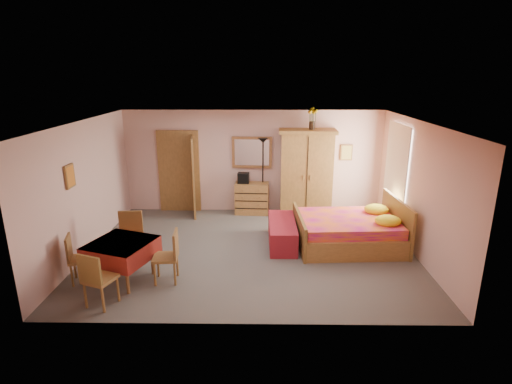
{
  "coord_description": "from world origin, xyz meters",
  "views": [
    {
      "loc": [
        0.2,
        -7.46,
        3.47
      ],
      "look_at": [
        0.1,
        0.3,
        1.15
      ],
      "focal_mm": 28.0,
      "sensor_mm": 36.0,
      "label": 1
    }
  ],
  "objects_px": {
    "chest_of_drawers": "(252,198)",
    "bed": "(348,223)",
    "chair_south": "(100,278)",
    "chair_west": "(82,258)",
    "sunflower_vase": "(312,118)",
    "bench": "(282,233)",
    "stereo": "(243,178)",
    "chair_north": "(129,239)",
    "floor_lamp": "(263,176)",
    "wardrobe": "(306,173)",
    "wall_mirror": "(252,152)",
    "dining_table": "(123,261)",
    "chair_east": "(165,257)"
  },
  "relations": [
    {
      "from": "floor_lamp",
      "to": "bed",
      "type": "distance_m",
      "value": 2.76
    },
    {
      "from": "dining_table",
      "to": "chair_west",
      "type": "height_order",
      "value": "chair_west"
    },
    {
      "from": "sunflower_vase",
      "to": "chair_north",
      "type": "distance_m",
      "value": 5.02
    },
    {
      "from": "chair_south",
      "to": "stereo",
      "type": "bearing_deg",
      "value": 85.29
    },
    {
      "from": "chest_of_drawers",
      "to": "bed",
      "type": "distance_m",
      "value": 2.83
    },
    {
      "from": "wall_mirror",
      "to": "bed",
      "type": "distance_m",
      "value": 3.16
    },
    {
      "from": "chest_of_drawers",
      "to": "chair_west",
      "type": "distance_m",
      "value": 4.53
    },
    {
      "from": "stereo",
      "to": "bench",
      "type": "xyz_separation_m",
      "value": [
        0.89,
        -1.92,
        -0.68
      ]
    },
    {
      "from": "chair_south",
      "to": "wardrobe",
      "type": "bearing_deg",
      "value": 70.03
    },
    {
      "from": "bench",
      "to": "chair_east",
      "type": "distance_m",
      "value": 2.63
    },
    {
      "from": "wardrobe",
      "to": "bed",
      "type": "xyz_separation_m",
      "value": [
        0.68,
        -1.9,
        -0.59
      ]
    },
    {
      "from": "wardrobe",
      "to": "chair_north",
      "type": "relative_size",
      "value": 2.22
    },
    {
      "from": "sunflower_vase",
      "to": "chair_south",
      "type": "xyz_separation_m",
      "value": [
        -3.68,
        -4.22,
        -1.97
      ]
    },
    {
      "from": "wall_mirror",
      "to": "dining_table",
      "type": "height_order",
      "value": "wall_mirror"
    },
    {
      "from": "floor_lamp",
      "to": "chair_west",
      "type": "distance_m",
      "value": 4.82
    },
    {
      "from": "chair_south",
      "to": "chair_west",
      "type": "relative_size",
      "value": 1.06
    },
    {
      "from": "sunflower_vase",
      "to": "chair_east",
      "type": "bearing_deg",
      "value": -129.55
    },
    {
      "from": "wardrobe",
      "to": "sunflower_vase",
      "type": "relative_size",
      "value": 4.14
    },
    {
      "from": "wardrobe",
      "to": "sunflower_vase",
      "type": "distance_m",
      "value": 1.35
    },
    {
      "from": "dining_table",
      "to": "chair_south",
      "type": "distance_m",
      "value": 0.79
    },
    {
      "from": "stereo",
      "to": "floor_lamp",
      "type": "height_order",
      "value": "floor_lamp"
    },
    {
      "from": "bed",
      "to": "chair_south",
      "type": "bearing_deg",
      "value": -154.7
    },
    {
      "from": "chair_south",
      "to": "floor_lamp",
      "type": "bearing_deg",
      "value": 80.73
    },
    {
      "from": "chest_of_drawers",
      "to": "dining_table",
      "type": "bearing_deg",
      "value": -118.57
    },
    {
      "from": "bed",
      "to": "wall_mirror",
      "type": "bearing_deg",
      "value": 130.18
    },
    {
      "from": "sunflower_vase",
      "to": "bench",
      "type": "distance_m",
      "value": 2.97
    },
    {
      "from": "sunflower_vase",
      "to": "chair_north",
      "type": "relative_size",
      "value": 0.54
    },
    {
      "from": "bed",
      "to": "chest_of_drawers",
      "type": "bearing_deg",
      "value": 133.1
    },
    {
      "from": "dining_table",
      "to": "chair_west",
      "type": "bearing_deg",
      "value": -175.83
    },
    {
      "from": "wardrobe",
      "to": "chair_south",
      "type": "height_order",
      "value": "wardrobe"
    },
    {
      "from": "sunflower_vase",
      "to": "chest_of_drawers",
      "type": "bearing_deg",
      "value": 178.1
    },
    {
      "from": "chair_east",
      "to": "wardrobe",
      "type": "bearing_deg",
      "value": -43.2
    },
    {
      "from": "floor_lamp",
      "to": "wall_mirror",
      "type": "bearing_deg",
      "value": 160.69
    },
    {
      "from": "chair_west",
      "to": "chair_north",
      "type": "bearing_deg",
      "value": 122.54
    },
    {
      "from": "wall_mirror",
      "to": "floor_lamp",
      "type": "bearing_deg",
      "value": -16.9
    },
    {
      "from": "wall_mirror",
      "to": "dining_table",
      "type": "xyz_separation_m",
      "value": [
        -2.15,
        -3.7,
        -1.19
      ]
    },
    {
      "from": "chest_of_drawers",
      "to": "wardrobe",
      "type": "distance_m",
      "value": 1.52
    },
    {
      "from": "chest_of_drawers",
      "to": "chair_east",
      "type": "xyz_separation_m",
      "value": [
        -1.4,
        -3.51,
        0.06
      ]
    },
    {
      "from": "wall_mirror",
      "to": "dining_table",
      "type": "relative_size",
      "value": 1.03
    },
    {
      "from": "bed",
      "to": "bench",
      "type": "xyz_separation_m",
      "value": [
        -1.36,
        0.05,
        -0.25
      ]
    },
    {
      "from": "chest_of_drawers",
      "to": "sunflower_vase",
      "type": "xyz_separation_m",
      "value": [
        1.46,
        -0.05,
        2.03
      ]
    },
    {
      "from": "chair_west",
      "to": "chair_east",
      "type": "distance_m",
      "value": 1.43
    },
    {
      "from": "wall_mirror",
      "to": "dining_table",
      "type": "distance_m",
      "value": 4.44
    },
    {
      "from": "sunflower_vase",
      "to": "bench",
      "type": "relative_size",
      "value": 0.35
    },
    {
      "from": "chest_of_drawers",
      "to": "wardrobe",
      "type": "height_order",
      "value": "wardrobe"
    },
    {
      "from": "sunflower_vase",
      "to": "chair_west",
      "type": "relative_size",
      "value": 0.61
    },
    {
      "from": "floor_lamp",
      "to": "chair_north",
      "type": "height_order",
      "value": "floor_lamp"
    },
    {
      "from": "wardrobe",
      "to": "dining_table",
      "type": "height_order",
      "value": "wardrobe"
    },
    {
      "from": "chair_west",
      "to": "floor_lamp",
      "type": "bearing_deg",
      "value": 123.17
    },
    {
      "from": "chair_north",
      "to": "dining_table",
      "type": "bearing_deg",
      "value": 94.37
    }
  ]
}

